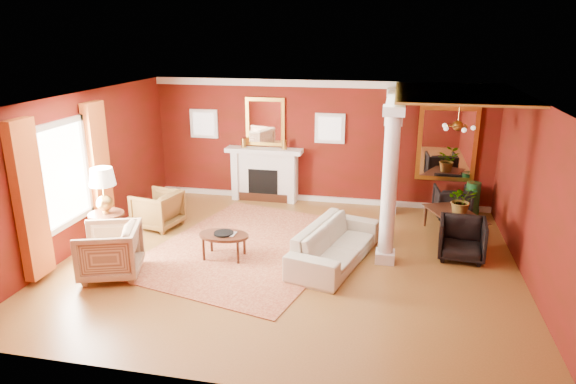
% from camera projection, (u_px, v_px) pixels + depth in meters
% --- Properties ---
extents(ground, '(8.00, 8.00, 0.00)m').
position_uv_depth(ground, '(289.00, 260.00, 9.29)').
color(ground, brown).
rests_on(ground, ground).
extents(room_shell, '(8.04, 7.04, 2.92)m').
position_uv_depth(room_shell, '(289.00, 152.00, 8.68)').
color(room_shell, '#650F0E').
rests_on(room_shell, ground).
extents(fireplace, '(1.85, 0.42, 1.29)m').
position_uv_depth(fireplace, '(264.00, 174.00, 12.45)').
color(fireplace, white).
rests_on(fireplace, ground).
extents(overmantel_mirror, '(0.95, 0.07, 1.15)m').
position_uv_depth(overmantel_mirror, '(265.00, 122.00, 12.20)').
color(overmantel_mirror, '#EBBF45').
rests_on(overmantel_mirror, fireplace).
extents(flank_window_left, '(0.70, 0.07, 0.70)m').
position_uv_depth(flank_window_left, '(204.00, 124.00, 12.54)').
color(flank_window_left, white).
rests_on(flank_window_left, room_shell).
extents(flank_window_right, '(0.70, 0.07, 0.70)m').
position_uv_depth(flank_window_right, '(330.00, 128.00, 11.93)').
color(flank_window_right, white).
rests_on(flank_window_right, room_shell).
extents(left_window, '(0.21, 2.55, 2.60)m').
position_uv_depth(left_window, '(67.00, 182.00, 9.07)').
color(left_window, white).
rests_on(left_window, room_shell).
extents(column_front, '(0.36, 0.36, 2.80)m').
position_uv_depth(column_front, '(389.00, 186.00, 8.81)').
color(column_front, white).
rests_on(column_front, ground).
extents(column_back, '(0.36, 0.36, 2.80)m').
position_uv_depth(column_back, '(392.00, 151.00, 11.33)').
color(column_back, white).
rests_on(column_back, ground).
extents(header_beam, '(0.30, 3.20, 0.32)m').
position_uv_depth(header_beam, '(395.00, 104.00, 9.94)').
color(header_beam, white).
rests_on(header_beam, column_front).
extents(amber_ceiling, '(2.30, 3.40, 0.04)m').
position_uv_depth(amber_ceiling, '(459.00, 93.00, 9.50)').
color(amber_ceiling, gold).
rests_on(amber_ceiling, room_shell).
extents(dining_mirror, '(1.30, 0.07, 1.70)m').
position_uv_depth(dining_mirror, '(447.00, 144.00, 11.48)').
color(dining_mirror, '#EBBF45').
rests_on(dining_mirror, room_shell).
extents(chandelier, '(0.60, 0.62, 0.75)m').
position_uv_depth(chandelier, '(458.00, 126.00, 9.73)').
color(chandelier, '#B18637').
rests_on(chandelier, room_shell).
extents(crown_trim, '(8.00, 0.08, 0.16)m').
position_uv_depth(crown_trim, '(320.00, 84.00, 11.67)').
color(crown_trim, white).
rests_on(crown_trim, room_shell).
extents(base_trim, '(8.00, 0.08, 0.12)m').
position_uv_depth(base_trim, '(318.00, 199.00, 12.50)').
color(base_trim, white).
rests_on(base_trim, ground).
extents(rug, '(4.18, 4.98, 0.02)m').
position_uv_depth(rug, '(250.00, 247.00, 9.85)').
color(rug, maroon).
rests_on(rug, ground).
extents(sofa, '(1.27, 2.45, 0.92)m').
position_uv_depth(sofa, '(335.00, 238.00, 9.12)').
color(sofa, beige).
rests_on(sofa, ground).
extents(armchair_leopard, '(0.94, 0.98, 0.86)m').
position_uv_depth(armchair_leopard, '(157.00, 208.00, 10.74)').
color(armchair_leopard, black).
rests_on(armchair_leopard, ground).
extents(armchair_stripe, '(1.14, 1.18, 0.98)m').
position_uv_depth(armchair_stripe, '(109.00, 249.00, 8.58)').
color(armchair_stripe, tan).
rests_on(armchair_stripe, ground).
extents(coffee_table, '(0.92, 0.92, 0.47)m').
position_uv_depth(coffee_table, '(224.00, 237.00, 9.27)').
color(coffee_table, black).
rests_on(coffee_table, ground).
extents(coffee_book, '(0.18, 0.02, 0.24)m').
position_uv_depth(coffee_book, '(226.00, 228.00, 9.22)').
color(coffee_book, black).
rests_on(coffee_book, coffee_table).
extents(side_table, '(0.65, 0.65, 1.62)m').
position_uv_depth(side_table, '(104.00, 195.00, 9.38)').
color(side_table, black).
rests_on(side_table, ground).
extents(dining_table, '(0.99, 1.46, 0.77)m').
position_uv_depth(dining_table, '(456.00, 218.00, 10.29)').
color(dining_table, black).
rests_on(dining_table, ground).
extents(dining_chair_near, '(0.86, 0.81, 0.82)m').
position_uv_depth(dining_chair_near, '(462.00, 237.00, 9.27)').
color(dining_chair_near, black).
rests_on(dining_chair_near, ground).
extents(dining_chair_far, '(0.80, 0.76, 0.76)m').
position_uv_depth(dining_chair_far, '(452.00, 200.00, 11.37)').
color(dining_chair_far, black).
rests_on(dining_chair_far, ground).
extents(green_urn, '(0.35, 0.35, 0.83)m').
position_uv_depth(green_urn, '(472.00, 204.00, 11.31)').
color(green_urn, '#15421B').
rests_on(green_urn, ground).
extents(potted_plant, '(0.62, 0.68, 0.48)m').
position_uv_depth(potted_plant, '(463.00, 190.00, 10.02)').
color(potted_plant, '#26591E').
rests_on(potted_plant, dining_table).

